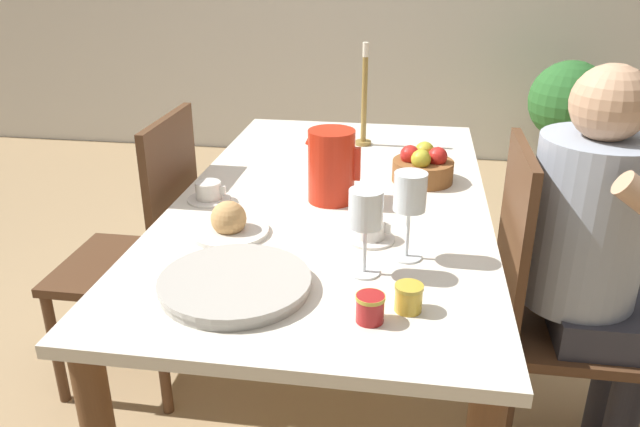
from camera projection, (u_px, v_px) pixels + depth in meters
ground_plane at (331, 395)px, 2.15m from camera, size 20.00×20.00×0.00m
dining_table at (332, 227)px, 1.90m from camera, size 0.90×1.66×0.74m
chair_person_side at (548, 305)px, 1.75m from camera, size 0.42×0.42×0.95m
chair_opposite at (145, 250)px, 2.07m from camera, size 0.42×0.42×0.95m
person_seated at (597, 248)px, 1.65m from camera, size 0.39×0.41×1.18m
red_pitcher at (330, 166)px, 1.78m from camera, size 0.16×0.13×0.21m
wine_glass_water at (410, 195)px, 1.43m from camera, size 0.08×0.08×0.21m
wine_glass_juice at (366, 213)px, 1.36m from camera, size 0.08×0.08×0.20m
teacup_near_person at (370, 231)px, 1.57m from camera, size 0.13×0.13×0.06m
teacup_across at (209, 193)px, 1.81m from camera, size 0.13×0.13×0.06m
serving_tray at (235, 284)px, 1.35m from camera, size 0.33×0.33×0.03m
bread_plate at (229, 223)px, 1.61m from camera, size 0.21×0.21×0.09m
jam_jar_amber at (370, 307)px, 1.23m from camera, size 0.06×0.06×0.06m
jam_jar_red at (409, 296)px, 1.26m from camera, size 0.06×0.06×0.06m
fruit_bowl at (423, 167)px, 1.95m from camera, size 0.19×0.19×0.12m
candlestick_tall at (364, 105)px, 2.27m from camera, size 0.06×0.06×0.37m
potted_plant at (568, 109)px, 3.77m from camera, size 0.48×0.48×0.80m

